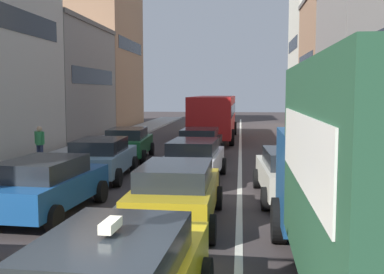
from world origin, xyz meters
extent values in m
cube|color=#979797|center=(-6.70, 20.00, 0.07)|extent=(2.60, 64.00, 0.14)
cube|color=silver|center=(-1.70, 20.00, 0.01)|extent=(0.16, 60.00, 0.01)
cube|color=silver|center=(1.70, 20.00, 0.01)|extent=(0.16, 60.00, 0.01)
cube|color=black|center=(-8.48, 16.50, 6.47)|extent=(0.02, 8.80, 1.10)
cube|color=gray|center=(-12.00, 27.50, 3.87)|extent=(7.00, 10.90, 7.75)
cube|color=black|center=(-8.48, 27.50, 4.26)|extent=(0.02, 8.80, 1.10)
cube|color=#66605B|center=(-12.00, 27.50, 7.90)|extent=(7.20, 10.90, 0.30)
cube|color=#9E7556|center=(-12.00, 38.50, 6.75)|extent=(7.00, 10.90, 13.50)
cube|color=black|center=(-8.48, 38.50, 7.43)|extent=(0.02, 8.80, 1.10)
cube|color=beige|center=(9.90, 39.60, 6.81)|extent=(7.00, 8.70, 13.63)
cube|color=black|center=(6.38, 39.60, 7.49)|extent=(0.02, 7.04, 1.10)
cube|color=#9E7556|center=(9.90, 30.80, 4.91)|extent=(7.00, 8.70, 9.83)
cube|color=black|center=(6.38, 30.80, 5.41)|extent=(0.02, 7.04, 1.10)
cube|color=black|center=(6.38, 22.00, 4.96)|extent=(0.02, 7.04, 1.10)
cube|color=black|center=(6.39, 13.20, 4.74)|extent=(0.02, 7.04, 1.10)
cube|color=navy|center=(3.73, 5.41, 1.43)|extent=(2.43, 2.43, 1.90)
cube|color=black|center=(3.74, 6.62, 1.81)|extent=(2.02, 0.05, 0.70)
cube|color=white|center=(2.47, 1.66, 2.46)|extent=(0.07, 4.48, 0.90)
cylinder|color=black|center=(2.53, 5.50, 0.48)|extent=(0.31, 0.96, 0.96)
cube|color=#1E2328|center=(0.17, 1.05, 1.23)|extent=(1.71, 2.49, 0.52)
cube|color=#F2EACC|center=(0.17, 1.05, 1.60)|extent=(0.18, 0.45, 0.12)
cylinder|color=black|center=(-0.66, 2.75, 0.32)|extent=(0.25, 0.65, 0.64)
cube|color=#B29319|center=(0.19, 6.68, 0.67)|extent=(1.81, 4.31, 0.70)
cube|color=#1E2328|center=(0.19, 6.48, 1.23)|extent=(1.59, 2.41, 0.52)
cylinder|color=black|center=(-0.72, 8.14, 0.32)|extent=(0.22, 0.64, 0.64)
cylinder|color=black|center=(1.12, 8.14, 0.32)|extent=(0.22, 0.64, 0.64)
cylinder|color=black|center=(-0.73, 5.22, 0.32)|extent=(0.22, 0.64, 0.64)
cylinder|color=black|center=(1.11, 5.21, 0.32)|extent=(0.22, 0.64, 0.64)
cube|color=#194C8C|center=(-3.30, 7.20, 0.67)|extent=(2.08, 4.41, 0.70)
cube|color=#1E2328|center=(-3.31, 7.00, 1.23)|extent=(1.74, 2.51, 0.52)
cylinder|color=black|center=(-4.12, 8.72, 0.32)|extent=(0.26, 0.65, 0.64)
cylinder|color=black|center=(-2.29, 8.60, 0.32)|extent=(0.26, 0.65, 0.64)
cylinder|color=black|center=(-2.48, 5.68, 0.32)|extent=(0.26, 0.65, 0.64)
cube|color=silver|center=(0.06, 12.18, 0.67)|extent=(1.99, 4.38, 0.70)
cube|color=#1E2328|center=(0.05, 11.98, 1.23)|extent=(1.69, 2.48, 0.52)
cylinder|color=black|center=(-0.79, 13.68, 0.32)|extent=(0.25, 0.65, 0.64)
cylinder|color=black|center=(1.05, 13.60, 0.32)|extent=(0.25, 0.65, 0.64)
cylinder|color=black|center=(-0.92, 10.76, 0.32)|extent=(0.25, 0.65, 0.64)
cylinder|color=black|center=(0.92, 10.68, 0.32)|extent=(0.25, 0.65, 0.64)
cube|color=#759EB7|center=(-3.37, 12.21, 0.67)|extent=(1.97, 4.37, 0.70)
cube|color=#1E2328|center=(-3.36, 12.01, 1.23)|extent=(1.68, 2.47, 0.52)
cylinder|color=black|center=(-4.35, 13.63, 0.32)|extent=(0.25, 0.65, 0.64)
cylinder|color=black|center=(-2.51, 13.71, 0.32)|extent=(0.25, 0.65, 0.64)
cylinder|color=black|center=(-4.23, 10.71, 0.32)|extent=(0.25, 0.65, 0.64)
cylinder|color=black|center=(-2.39, 10.78, 0.32)|extent=(0.25, 0.65, 0.64)
cube|color=black|center=(-0.18, 17.39, 0.67)|extent=(1.91, 4.34, 0.70)
cube|color=#1E2328|center=(-0.19, 17.19, 1.23)|extent=(1.64, 2.45, 0.52)
cylinder|color=black|center=(-1.06, 18.88, 0.32)|extent=(0.24, 0.65, 0.64)
cylinder|color=black|center=(0.77, 18.83, 0.32)|extent=(0.24, 0.65, 0.64)
cylinder|color=black|center=(-1.14, 15.95, 0.32)|extent=(0.24, 0.65, 0.64)
cylinder|color=black|center=(0.70, 15.91, 0.32)|extent=(0.24, 0.65, 0.64)
cube|color=#19592D|center=(-3.60, 17.20, 0.67)|extent=(2.07, 4.41, 0.70)
cube|color=#1E2328|center=(-3.58, 17.00, 1.23)|extent=(1.73, 2.50, 0.52)
cylinder|color=black|center=(-4.61, 18.60, 0.32)|extent=(0.26, 0.65, 0.64)
cylinder|color=black|center=(-2.77, 18.72, 0.32)|extent=(0.26, 0.65, 0.64)
cylinder|color=black|center=(-4.42, 15.69, 0.32)|extent=(0.26, 0.65, 0.64)
cylinder|color=black|center=(-2.59, 15.80, 0.32)|extent=(0.26, 0.65, 0.64)
cube|color=beige|center=(3.25, 9.68, 0.67)|extent=(2.00, 4.38, 0.70)
cube|color=#1E2328|center=(3.26, 9.48, 1.23)|extent=(1.70, 2.48, 0.52)
cylinder|color=black|center=(2.26, 11.10, 0.32)|extent=(0.25, 0.65, 0.64)
cylinder|color=black|center=(4.10, 11.18, 0.32)|extent=(0.25, 0.65, 0.64)
cylinder|color=black|center=(2.40, 8.18, 0.32)|extent=(0.25, 0.65, 0.64)
cylinder|color=black|center=(4.24, 8.26, 0.32)|extent=(0.25, 0.65, 0.64)
cube|color=#B21919|center=(-0.03, 26.34, 1.70)|extent=(2.59, 10.52, 2.40)
cube|color=black|center=(-0.03, 26.34, 2.06)|extent=(2.62, 9.89, 0.70)
cylinder|color=black|center=(-1.24, 30.13, 0.50)|extent=(0.31, 1.00, 1.00)
cylinder|color=black|center=(1.26, 30.11, 0.50)|extent=(0.31, 1.00, 1.00)
cylinder|color=black|center=(-1.31, 23.20, 0.50)|extent=(0.31, 1.00, 1.00)
cylinder|color=black|center=(1.19, 23.18, 0.50)|extent=(0.31, 1.00, 1.00)
cylinder|color=#262D47|center=(-7.19, 15.60, 0.41)|extent=(0.16, 0.16, 0.82)
cylinder|color=#262D47|center=(-7.36, 15.65, 0.41)|extent=(0.16, 0.16, 0.82)
cylinder|color=#338C4C|center=(-7.27, 15.63, 1.12)|extent=(0.34, 0.34, 0.60)
sphere|color=tan|center=(-7.27, 15.63, 1.54)|extent=(0.24, 0.24, 0.24)
cylinder|color=#338C4C|center=(-7.06, 15.56, 1.15)|extent=(0.10, 0.10, 0.55)
cylinder|color=#338C4C|center=(-7.48, 15.69, 1.15)|extent=(0.10, 0.10, 0.55)
camera|label=1|loc=(1.71, -4.23, 3.19)|focal=43.38mm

